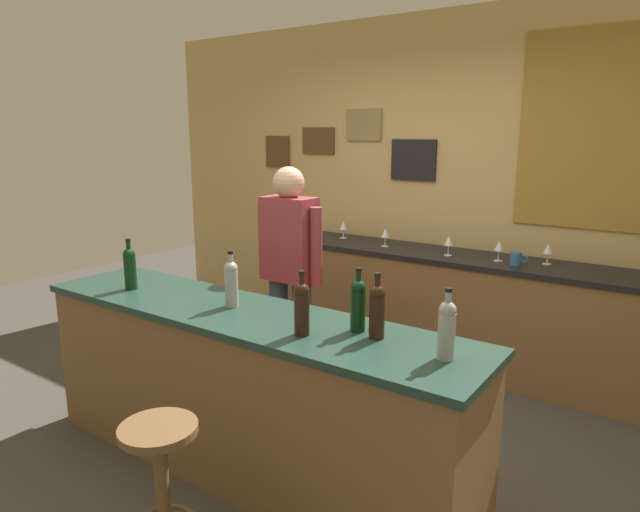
# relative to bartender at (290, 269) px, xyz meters

# --- Properties ---
(ground_plane) EXTENTS (10.00, 10.00, 0.00)m
(ground_plane) POSITION_rel_bartender_xyz_m (0.34, -0.43, -0.94)
(ground_plane) COLOR #423D38
(back_wall) EXTENTS (6.00, 0.09, 2.80)m
(back_wall) POSITION_rel_bartender_xyz_m (0.37, 1.60, 0.48)
(back_wall) COLOR tan
(back_wall) RESTS_ON ground_plane
(bar_counter) EXTENTS (2.64, 0.60, 0.92)m
(bar_counter) POSITION_rel_bartender_xyz_m (0.34, -0.83, -0.47)
(bar_counter) COLOR brown
(bar_counter) RESTS_ON ground_plane
(side_counter) EXTENTS (3.18, 0.56, 0.90)m
(side_counter) POSITION_rel_bartender_xyz_m (0.74, 1.22, -0.48)
(side_counter) COLOR brown
(side_counter) RESTS_ON ground_plane
(bartender) EXTENTS (0.52, 0.21, 1.62)m
(bartender) POSITION_rel_bartender_xyz_m (0.00, 0.00, 0.00)
(bartender) COLOR #384766
(bartender) RESTS_ON ground_plane
(bar_stool) EXTENTS (0.32, 0.32, 0.68)m
(bar_stool) POSITION_rel_bartender_xyz_m (0.56, -1.58, -0.48)
(bar_stool) COLOR brown
(bar_stool) RESTS_ON ground_plane
(wine_bottle_a) EXTENTS (0.07, 0.07, 0.31)m
(wine_bottle_a) POSITION_rel_bartender_xyz_m (-0.50, -0.89, 0.12)
(wine_bottle_a) COLOR black
(wine_bottle_a) RESTS_ON bar_counter
(wine_bottle_b) EXTENTS (0.07, 0.07, 0.31)m
(wine_bottle_b) POSITION_rel_bartender_xyz_m (0.23, -0.80, 0.12)
(wine_bottle_b) COLOR #999E99
(wine_bottle_b) RESTS_ON bar_counter
(wine_bottle_c) EXTENTS (0.07, 0.07, 0.31)m
(wine_bottle_c) POSITION_rel_bartender_xyz_m (0.80, -0.92, 0.12)
(wine_bottle_c) COLOR black
(wine_bottle_c) RESTS_ON bar_counter
(wine_bottle_d) EXTENTS (0.07, 0.07, 0.31)m
(wine_bottle_d) POSITION_rel_bartender_xyz_m (0.98, -0.73, 0.12)
(wine_bottle_d) COLOR black
(wine_bottle_d) RESTS_ON bar_counter
(wine_bottle_e) EXTENTS (0.07, 0.07, 0.31)m
(wine_bottle_e) POSITION_rel_bartender_xyz_m (1.10, -0.76, 0.12)
(wine_bottle_e) COLOR black
(wine_bottle_e) RESTS_ON bar_counter
(wine_bottle_f) EXTENTS (0.07, 0.07, 0.31)m
(wine_bottle_f) POSITION_rel_bartender_xyz_m (1.45, -0.81, 0.12)
(wine_bottle_f) COLOR #999E99
(wine_bottle_f) RESTS_ON bar_counter
(wine_glass_a) EXTENTS (0.07, 0.07, 0.16)m
(wine_glass_a) POSITION_rel_bartender_xyz_m (-0.41, 1.30, 0.07)
(wine_glass_a) COLOR silver
(wine_glass_a) RESTS_ON side_counter
(wine_glass_b) EXTENTS (0.07, 0.07, 0.16)m
(wine_glass_b) POSITION_rel_bartender_xyz_m (0.08, 1.19, 0.07)
(wine_glass_b) COLOR silver
(wine_glass_b) RESTS_ON side_counter
(wine_glass_c) EXTENTS (0.07, 0.07, 0.16)m
(wine_glass_c) POSITION_rel_bartender_xyz_m (0.65, 1.16, 0.07)
(wine_glass_c) COLOR silver
(wine_glass_c) RESTS_ON side_counter
(wine_glass_d) EXTENTS (0.07, 0.07, 0.16)m
(wine_glass_d) POSITION_rel_bartender_xyz_m (1.03, 1.19, 0.07)
(wine_glass_d) COLOR silver
(wine_glass_d) RESTS_ON side_counter
(wine_glass_e) EXTENTS (0.07, 0.07, 0.16)m
(wine_glass_e) POSITION_rel_bartender_xyz_m (1.35, 1.29, 0.07)
(wine_glass_e) COLOR silver
(wine_glass_e) RESTS_ON side_counter
(coffee_mug) EXTENTS (0.13, 0.08, 0.09)m
(coffee_mug) POSITION_rel_bartender_xyz_m (1.18, 1.14, 0.01)
(coffee_mug) COLOR #336699
(coffee_mug) RESTS_ON side_counter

